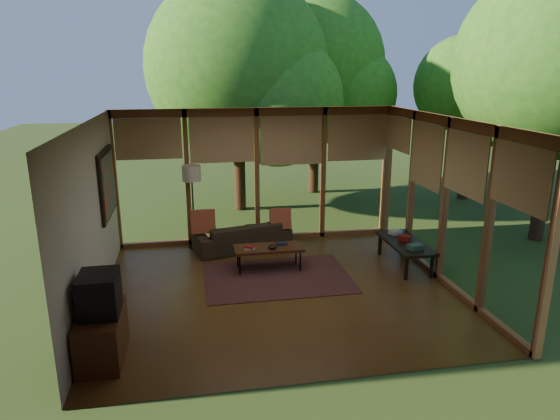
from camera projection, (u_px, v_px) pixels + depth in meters
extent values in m
plane|color=brown|center=(279.00, 290.00, 8.02)|extent=(5.50, 5.50, 0.00)
plane|color=white|center=(279.00, 120.00, 7.28)|extent=(5.50, 5.50, 0.00)
cube|color=beige|center=(91.00, 218.00, 7.18)|extent=(0.04, 5.00, 2.70)
cube|color=beige|center=(321.00, 272.00, 5.29)|extent=(5.50, 0.04, 2.70)
cube|color=brown|center=(257.00, 176.00, 10.02)|extent=(5.50, 0.12, 2.70)
cube|color=brown|center=(445.00, 201.00, 8.13)|extent=(0.12, 5.00, 2.70)
plane|color=#30481B|center=(468.00, 174.00, 16.98)|extent=(40.00, 40.00, 0.00)
cylinder|color=#3A2315|center=(238.00, 120.00, 12.12)|extent=(0.28, 0.28, 4.44)
sphere|color=#256316|center=(237.00, 68.00, 11.79)|extent=(4.33, 4.33, 4.33)
cylinder|color=#3A2315|center=(314.00, 112.00, 13.91)|extent=(0.28, 0.28, 4.56)
sphere|color=#256316|center=(315.00, 64.00, 13.57)|extent=(3.80, 3.80, 3.80)
cylinder|color=#3A2315|center=(544.00, 129.00, 9.77)|extent=(0.28, 0.28, 4.57)
sphere|color=#256316|center=(554.00, 62.00, 9.43)|extent=(3.71, 3.71, 3.71)
cylinder|color=#3A2315|center=(460.00, 127.00, 13.18)|extent=(0.28, 0.28, 3.87)
sphere|color=#256316|center=(464.00, 86.00, 12.89)|extent=(2.57, 2.57, 2.57)
cube|color=maroon|center=(278.00, 277.00, 8.48)|extent=(2.44, 1.73, 0.01)
imported|color=#332819|center=(242.00, 236.00, 9.78)|extent=(1.97, 1.15, 0.54)
cube|color=maroon|center=(203.00, 222.00, 9.51)|extent=(0.46, 0.24, 0.48)
cube|color=maroon|center=(280.00, 219.00, 9.77)|extent=(0.41, 0.22, 0.43)
cube|color=#B2ACA2|center=(249.00, 248.00, 8.60)|extent=(0.19, 0.15, 0.03)
cube|color=maroon|center=(249.00, 247.00, 8.60)|extent=(0.20, 0.17, 0.03)
cube|color=black|center=(282.00, 244.00, 8.83)|extent=(0.19, 0.15, 0.03)
ellipsoid|color=black|center=(272.00, 247.00, 8.62)|extent=(0.16, 0.16, 0.07)
cube|color=#502715|center=(102.00, 335.00, 6.06)|extent=(0.50, 1.00, 0.60)
cube|color=black|center=(99.00, 294.00, 5.92)|extent=(0.45, 0.55, 0.50)
cube|color=#2F5346|center=(415.00, 247.00, 8.50)|extent=(0.27, 0.22, 0.09)
cube|color=maroon|center=(404.00, 238.00, 8.92)|extent=(0.25, 0.22, 0.09)
cube|color=#B2ACA2|center=(395.00, 232.00, 9.31)|extent=(0.28, 0.25, 0.06)
cylinder|color=black|center=(195.00, 246.00, 9.95)|extent=(0.26, 0.26, 0.03)
cylinder|color=black|center=(193.00, 209.00, 9.74)|extent=(0.03, 0.03, 1.52)
cylinder|color=beige|center=(191.00, 173.00, 9.55)|extent=(0.36, 0.36, 0.30)
cube|color=#502715|center=(269.00, 248.00, 8.72)|extent=(1.20, 0.50, 0.05)
cylinder|color=black|center=(240.00, 265.00, 8.52)|extent=(0.03, 0.03, 0.38)
cylinder|color=black|center=(300.00, 261.00, 8.70)|extent=(0.03, 0.03, 0.38)
cylinder|color=black|center=(238.00, 258.00, 8.86)|extent=(0.03, 0.03, 0.38)
cylinder|color=black|center=(296.00, 254.00, 9.04)|extent=(0.03, 0.03, 0.38)
cube|color=black|center=(405.00, 243.00, 8.90)|extent=(0.60, 1.40, 0.05)
cube|color=black|center=(406.00, 269.00, 8.35)|extent=(0.05, 0.05, 0.40)
cube|color=black|center=(432.00, 267.00, 8.43)|extent=(0.05, 0.05, 0.40)
cube|color=black|center=(380.00, 245.00, 9.49)|extent=(0.05, 0.05, 0.40)
cube|color=black|center=(403.00, 243.00, 9.57)|extent=(0.05, 0.05, 0.40)
cube|color=black|center=(107.00, 184.00, 8.45)|extent=(0.05, 1.35, 1.15)
cube|color=#196E70|center=(109.00, 183.00, 8.46)|extent=(0.02, 1.20, 1.00)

